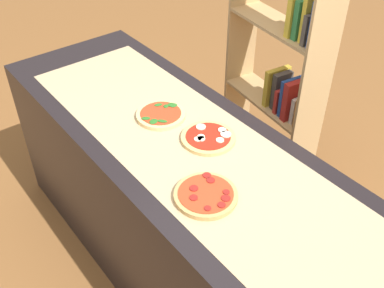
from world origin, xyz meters
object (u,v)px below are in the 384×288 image
(pizza_mozzarella_1, at_px, (208,137))
(bookshelf, at_px, (283,76))
(pizza_spinach_0, at_px, (161,115))
(pizza_pepperoni_2, at_px, (206,195))

(pizza_mozzarella_1, xyz_separation_m, bookshelf, (-0.36, 0.89, -0.17))
(pizza_spinach_0, xyz_separation_m, pizza_pepperoni_2, (0.54, -0.17, -0.00))
(pizza_spinach_0, xyz_separation_m, bookshelf, (-0.09, 0.96, -0.18))
(pizza_spinach_0, distance_m, bookshelf, 0.98)
(pizza_mozzarella_1, bearing_deg, pizza_pepperoni_2, -41.22)
(pizza_mozzarella_1, distance_m, pizza_pepperoni_2, 0.36)
(pizza_spinach_0, bearing_deg, bookshelf, 95.41)
(pizza_mozzarella_1, bearing_deg, pizza_spinach_0, -166.29)
(pizza_spinach_0, bearing_deg, pizza_pepperoni_2, -17.54)
(pizza_pepperoni_2, bearing_deg, pizza_spinach_0, 162.46)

